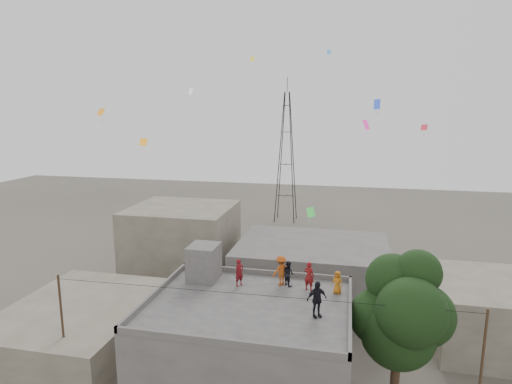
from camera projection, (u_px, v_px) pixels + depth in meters
main_building at (249, 360)px, 21.75m from camera, size 10.00×8.00×6.10m
parapet at (248, 301)px, 21.15m from camera, size 10.00×8.00×0.30m
stair_head_box at (204, 262)px, 24.16m from camera, size 1.60×1.80×2.00m
neighbor_west at (82, 335)px, 26.17m from camera, size 8.00×10.00×4.00m
neighbor_north at (312, 273)px, 34.87m from camera, size 12.00×9.00×5.00m
neighbor_northwest at (183, 244)px, 39.11m from camera, size 9.00×8.00×7.00m
neighbor_east at (486, 313)px, 28.57m from camera, size 7.00×8.00×4.40m
tree at (403, 313)px, 20.21m from camera, size 4.90×4.60×9.10m
utility_line at (253, 361)px, 20.30m from camera, size 20.12×0.62×7.40m
transmission_tower at (286, 157)px, 59.84m from camera, size 2.97×2.97×20.01m
person_red_adult at (309, 276)px, 22.68m from camera, size 0.67×0.55×1.57m
person_orange_child at (337, 282)px, 22.30m from camera, size 0.70×0.58×1.22m
person_dark_child at (288, 273)px, 23.34m from camera, size 0.84×0.84×1.37m
person_dark_adult at (317, 299)px, 19.71m from camera, size 1.09×0.90×1.74m
person_orange_adult at (281, 270)px, 23.38m from camera, size 1.20×1.18×1.65m
person_red_child at (239, 273)px, 23.27m from camera, size 0.62×0.65×1.50m
kites at (291, 109)px, 25.45m from camera, size 17.47×17.40×12.91m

